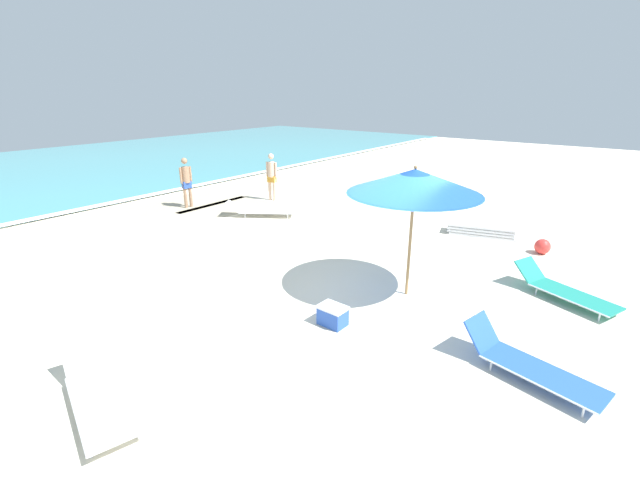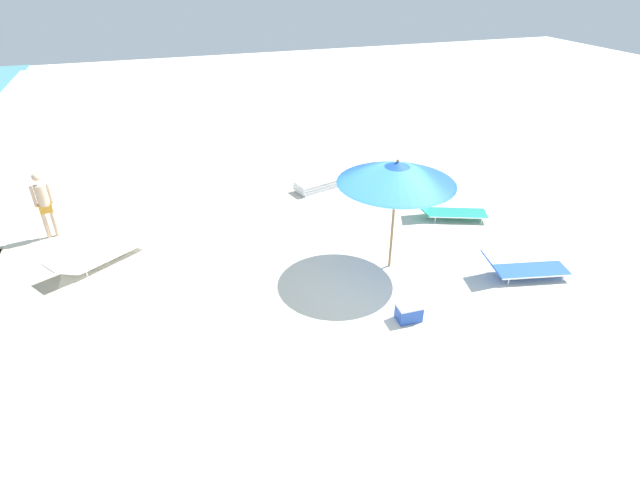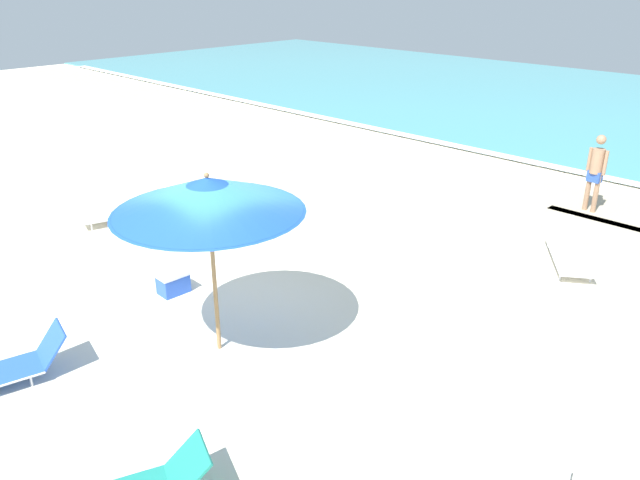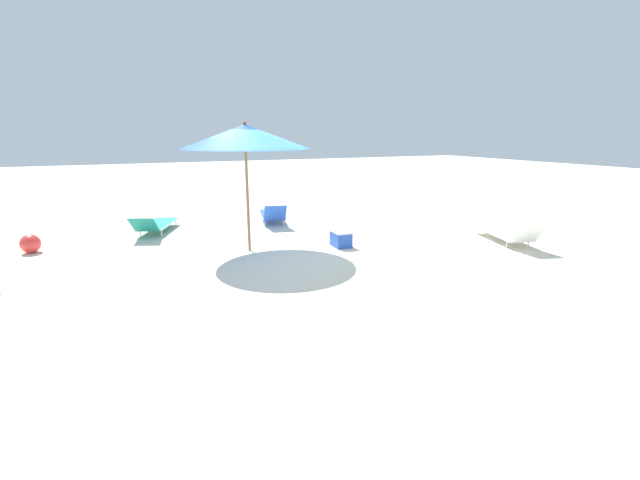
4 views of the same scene
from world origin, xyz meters
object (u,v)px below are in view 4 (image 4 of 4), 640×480
(beach_umbrella, at_px, (245,137))
(sun_lounger_near_water_right, at_px, (156,224))
(cooler_box, at_px, (341,238))
(sun_lounger_near_water_left, at_px, (273,214))
(beach_ball, at_px, (30,244))
(sun_lounger_beside_umbrella, at_px, (507,233))

(beach_umbrella, height_order, sun_lounger_near_water_right, beach_umbrella)
(beach_umbrella, xyz_separation_m, cooler_box, (-1.92, 0.49, -2.17))
(beach_umbrella, distance_m, sun_lounger_near_water_right, 3.77)
(sun_lounger_near_water_left, xyz_separation_m, beach_ball, (5.58, 0.93, -0.03))
(sun_lounger_near_water_right, bearing_deg, beach_ball, 41.24)
(beach_ball, bearing_deg, sun_lounger_beside_umbrella, 160.40)
(sun_lounger_beside_umbrella, xyz_separation_m, sun_lounger_near_water_right, (7.22, -4.35, -0.01))
(sun_lounger_beside_umbrella, bearing_deg, sun_lounger_near_water_right, -15.06)
(beach_umbrella, relative_size, sun_lounger_near_water_left, 1.29)
(sun_lounger_near_water_right, relative_size, beach_ball, 5.33)
(beach_ball, bearing_deg, cooler_box, 160.14)
(beach_umbrella, distance_m, cooler_box, 2.94)
(beach_umbrella, relative_size, beach_ball, 6.78)
(beach_umbrella, distance_m, sun_lounger_beside_umbrella, 6.17)
(sun_lounger_near_water_right, bearing_deg, cooler_box, 161.14)
(beach_umbrella, bearing_deg, sun_lounger_beside_umbrella, 162.46)
(sun_lounger_near_water_left, height_order, cooler_box, sun_lounger_near_water_left)
(beach_ball, bearing_deg, beach_umbrella, 157.77)
(beach_ball, height_order, cooler_box, beach_ball)
(sun_lounger_beside_umbrella, height_order, beach_ball, sun_lounger_beside_umbrella)
(sun_lounger_beside_umbrella, relative_size, beach_ball, 5.35)
(beach_umbrella, xyz_separation_m, beach_ball, (4.20, -1.72, -2.16))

